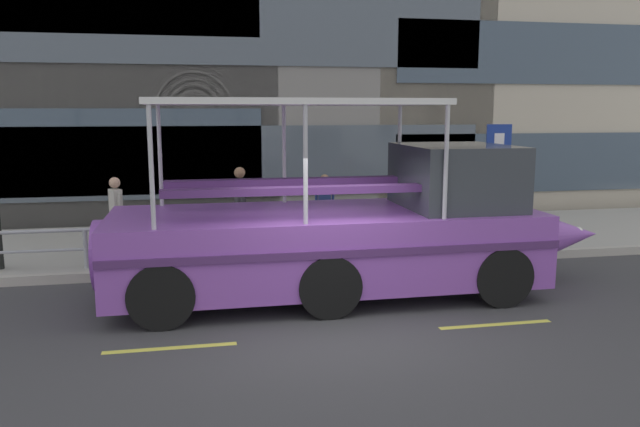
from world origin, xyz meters
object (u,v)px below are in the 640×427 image
(pedestrian_mid_right, at_px, (240,199))
(pedestrian_mid_left, at_px, (325,201))
(parking_sign, at_px, (497,163))
(pedestrian_near_stern, at_px, (116,209))
(duck_tour_boat, at_px, (355,231))
(pedestrian_near_bow, at_px, (424,197))

(pedestrian_mid_right, bearing_deg, pedestrian_mid_left, 4.49)
(parking_sign, distance_m, pedestrian_mid_right, 5.89)
(pedestrian_near_stern, bearing_deg, pedestrian_mid_left, 7.29)
(pedestrian_mid_right, relative_size, pedestrian_near_stern, 1.07)
(pedestrian_mid_left, xyz_separation_m, pedestrian_near_stern, (-4.56, -0.58, 0.06))
(parking_sign, distance_m, pedestrian_near_stern, 8.44)
(duck_tour_boat, bearing_deg, pedestrian_mid_right, 117.05)
(parking_sign, xyz_separation_m, pedestrian_mid_right, (-5.79, 0.70, -0.76))
(pedestrian_near_bow, bearing_deg, duck_tour_boat, -127.56)
(pedestrian_mid_left, height_order, pedestrian_mid_right, pedestrian_mid_right)
(duck_tour_boat, relative_size, pedestrian_near_stern, 5.47)
(pedestrian_near_stern, bearing_deg, pedestrian_near_bow, 2.27)
(parking_sign, xyz_separation_m, pedestrian_mid_left, (-3.84, 0.86, -0.89))
(parking_sign, height_order, pedestrian_near_stern, parking_sign)
(duck_tour_boat, xyz_separation_m, pedestrian_mid_right, (-1.75, 3.43, 0.14))
(pedestrian_mid_left, relative_size, pedestrian_mid_right, 0.88)
(duck_tour_boat, bearing_deg, pedestrian_near_stern, 145.44)
(pedestrian_near_bow, xyz_separation_m, pedestrian_near_stern, (-6.87, -0.27, -0.01))
(duck_tour_boat, xyz_separation_m, pedestrian_mid_left, (0.20, 3.58, 0.01))
(pedestrian_near_stern, bearing_deg, duck_tour_boat, -34.56)
(pedestrian_near_bow, distance_m, pedestrian_mid_left, 2.33)
(pedestrian_near_bow, distance_m, pedestrian_mid_right, 4.27)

